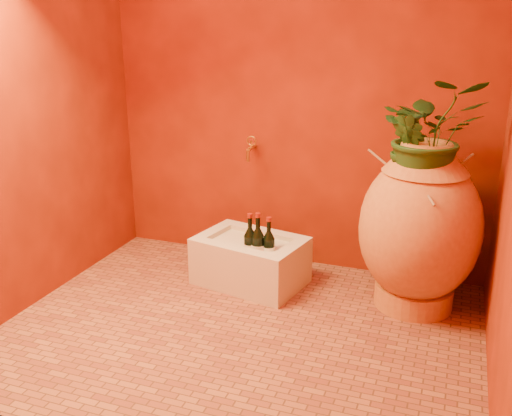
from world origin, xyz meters
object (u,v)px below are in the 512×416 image
at_px(amphora, 420,227).
at_px(wine_bottle_a, 269,249).
at_px(wall_tap, 251,147).
at_px(wine_bottle_b, 258,247).
at_px(wine_bottle_c, 250,246).
at_px(stone_basin, 251,261).

height_order(amphora, wine_bottle_a, amphora).
bearing_deg(wine_bottle_a, wall_tap, 122.68).
relative_size(wine_bottle_a, wine_bottle_b, 0.93).
bearing_deg(amphora, wall_tap, 164.53).
relative_size(amphora, wine_bottle_a, 3.12).
height_order(wine_bottle_a, wall_tap, wall_tap).
xyz_separation_m(amphora, wall_tap, (-1.13, 0.31, 0.31)).
relative_size(amphora, wine_bottle_b, 2.89).
distance_m(wine_bottle_a, wall_tap, 0.72).
relative_size(amphora, wall_tap, 6.08).
distance_m(amphora, wine_bottle_c, 1.00).
distance_m(wine_bottle_c, wall_tap, 0.69).
bearing_deg(wall_tap, stone_basin, -70.07).
bearing_deg(stone_basin, wine_bottle_a, -24.58).
xyz_separation_m(wine_bottle_a, wine_bottle_c, (-0.12, -0.01, 0.00)).
distance_m(wine_bottle_a, wine_bottle_b, 0.07).
xyz_separation_m(stone_basin, wine_bottle_b, (0.08, -0.08, 0.14)).
distance_m(amphora, wall_tap, 1.21).
xyz_separation_m(wine_bottle_b, wine_bottle_c, (-0.05, 0.01, -0.00)).
bearing_deg(wine_bottle_c, wine_bottle_b, -9.06).
distance_m(stone_basin, wine_bottle_b, 0.18).
height_order(wine_bottle_c, wall_tap, wall_tap).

